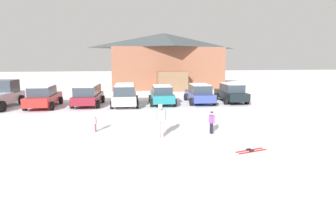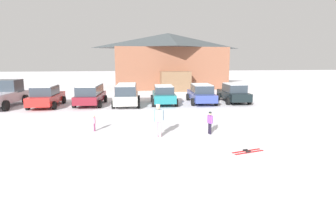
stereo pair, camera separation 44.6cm
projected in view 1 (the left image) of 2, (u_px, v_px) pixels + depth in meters
The scene contains 12 objects.
ground at pixel (177, 166), 9.49m from camera, with size 160.00×160.00×0.00m, color white.
ski_lodge at pixel (164, 60), 37.02m from camera, with size 15.22×12.28×7.47m.
parked_red_sedan at pixel (43, 97), 21.05m from camera, with size 2.17×4.58×1.75m.
parked_maroon_van at pixel (88, 94), 21.90m from camera, with size 2.43×4.58×1.72m.
parked_white_suv at pixel (125, 94), 21.83m from camera, with size 2.28×4.79×1.80m.
parked_teal_hatchback at pixel (162, 95), 22.54m from camera, with size 2.26×4.27×1.64m.
parked_blue_hatchback at pixel (199, 93), 23.24m from camera, with size 2.41×4.85×1.69m.
parked_black_sedan at pixel (231, 93), 23.73m from camera, with size 2.24×4.52×1.71m.
skier_child_in_pink_snowsuit at pixel (95, 122), 13.96m from camera, with size 0.16×0.33×0.89m.
skier_adult_in_blue_parka at pixel (160, 119), 12.81m from camera, with size 0.60×0.35×1.67m.
skier_child_in_purple_jacket at pixel (212, 121), 13.56m from camera, with size 0.23×0.42×1.16m.
pair_of_skis at pixel (251, 151), 11.03m from camera, with size 1.43×0.62×0.08m.
Camera 1 is at (-1.74, -8.84, 3.82)m, focal length 28.00 mm.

